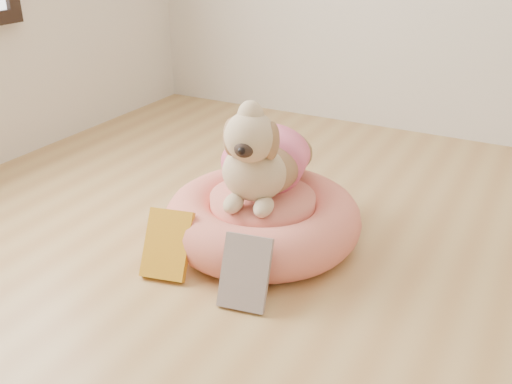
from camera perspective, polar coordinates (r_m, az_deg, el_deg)
The scene contains 4 objects.
pet_bed at distance 2.06m, azimuth 0.66°, elevation -2.67°, with size 0.71×0.71×0.18m.
dog at distance 1.97m, azimuth 0.63°, elevation 5.08°, with size 0.36×0.52×0.38m, color brown, non-canonical shape.
book_yellow at distance 1.89m, azimuth -8.86°, elevation -5.20°, with size 0.15×0.03×0.23m, color yellow.
book_white at distance 1.72m, azimuth -1.09°, elevation -8.05°, with size 0.15×0.02×0.23m, color white.
Camera 1 is at (0.29, -0.83, 1.05)m, focal length 40.00 mm.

